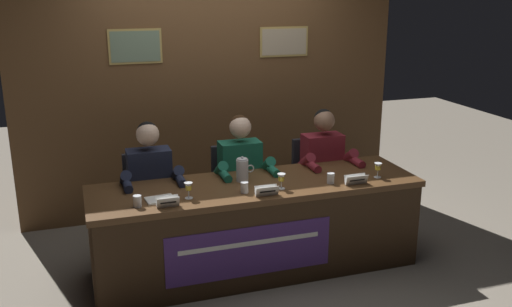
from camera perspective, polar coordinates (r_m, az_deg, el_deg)
ground_plane at (r=4.87m, az=0.00°, el=-11.35°), size 12.00×12.00×0.00m
wall_back_panelled at (r=5.76m, az=-4.46°, el=6.73°), size 3.87×0.14×2.60m
conference_table at (r=4.57m, az=0.37°, el=-6.33°), size 2.67×0.78×0.75m
chair_left at (r=5.05m, az=-10.65°, el=-5.27°), size 0.44×0.45×0.89m
panelist_left at (r=4.76m, az=-10.49°, el=-3.03°), size 0.51×0.48×1.22m
nameplate_left at (r=4.13m, az=-8.88°, el=-4.82°), size 0.16×0.06×0.08m
juice_glass_left at (r=4.25m, az=-6.81°, el=-3.42°), size 0.06×0.06×0.12m
water_cup_left at (r=4.17m, az=-11.85°, el=-4.78°), size 0.06×0.06×0.08m
chair_center at (r=5.19m, az=-1.97°, el=-4.34°), size 0.44×0.45×0.89m
panelist_center at (r=4.92m, az=-1.35°, el=-2.12°), size 0.51×0.48×1.22m
nameplate_center at (r=4.29m, az=1.09°, el=-3.77°), size 0.18×0.06×0.08m
juice_glass_center at (r=4.42m, az=2.57°, el=-2.52°), size 0.06×0.06×0.12m
water_cup_center at (r=4.35m, az=-1.17°, el=-3.49°), size 0.06×0.06×0.08m
chair_right at (r=5.45m, az=6.04°, el=-3.39°), size 0.44×0.45×0.89m
panelist_right at (r=5.19m, az=7.02°, el=-1.23°), size 0.51×0.48×1.22m
nameplate_right at (r=4.60m, az=10.05°, el=-2.60°), size 0.19×0.06×0.08m
juice_glass_right at (r=4.79m, az=12.18°, el=-1.38°), size 0.06×0.06×0.12m
water_cup_right at (r=4.60m, az=7.53°, el=-2.54°), size 0.06×0.06×0.08m
water_pitcher_central at (r=4.59m, az=-1.37°, el=-1.66°), size 0.15×0.10×0.21m
document_stack_left at (r=4.28m, az=-9.64°, el=-4.55°), size 0.22×0.17×0.01m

